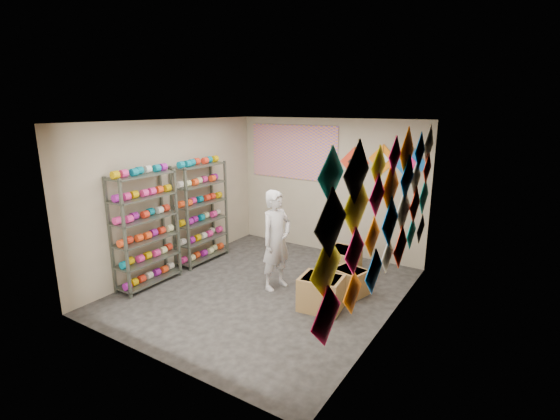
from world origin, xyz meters
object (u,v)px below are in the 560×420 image
Objects in this scene: carton_b at (350,281)px; shelf_rack_back at (201,213)px; shelf_rack_front at (146,230)px; shopkeeper at (276,240)px; carton_a at (321,293)px; carton_c at (342,263)px.

shelf_rack_back is at bearing -162.35° from carton_b.
shelf_rack_front is 1.16× the size of shopkeeper.
carton_c is at bearing 93.63° from carton_a.
shelf_rack_front is 3.42m from carton_b.
shelf_rack_front is 1.30m from shelf_rack_back.
carton_a is (0.96, -0.27, -0.57)m from shopkeeper.
carton_a is at bearing -75.99° from carton_c.
carton_a is 1.29m from carton_c.
carton_b is 0.87× the size of carton_c.
shelf_rack_front is at bearing -90.00° from shelf_rack_back.
carton_c is (2.60, 2.03, -0.70)m from shelf_rack_front.
shelf_rack_back is at bearing 94.00° from shopkeeper.
carton_c is (0.72, 0.99, -0.57)m from shopkeeper.
shelf_rack_back is 1.16× the size of shopkeeper.
shopkeeper is 1.15m from carton_a.
shelf_rack_front is at bearing 130.82° from shopkeeper.
shopkeeper is 1.35m from carton_b.
carton_b is (3.00, 1.47, -0.74)m from shelf_rack_front.
carton_c is at bearing -24.21° from shopkeeper.
shelf_rack_back reaches higher than shopkeeper.
shelf_rack_back is 2.79m from carton_c.
shelf_rack_back reaches higher than carton_c.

